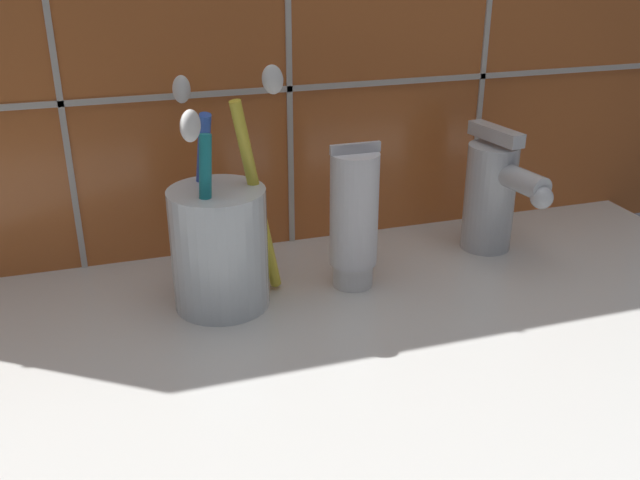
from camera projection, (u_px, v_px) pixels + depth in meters
The scene contains 5 objects.
sink_counter at pixel (335, 354), 51.54cm from camera, with size 75.40×37.76×2.00cm, color silver.
tile_wall_backsplash at pixel (264, 26), 59.87cm from camera, with size 85.40×1.72×43.30cm.
toothbrush_cup at pixel (220, 242), 54.41cm from camera, with size 9.78×10.03×18.36cm.
toothpaste_tube at pixel (354, 218), 57.07cm from camera, with size 4.10×3.90×12.13cm.
sink_faucet at pixel (494, 193), 63.80cm from camera, with size 4.54×10.25×11.37cm.
Camera 1 is at (-14.29, -41.43, 29.39)cm, focal length 40.00 mm.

